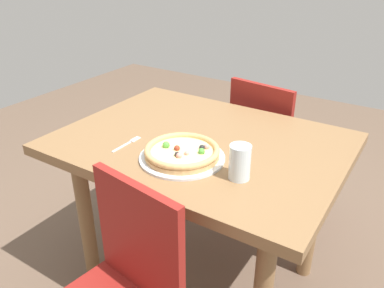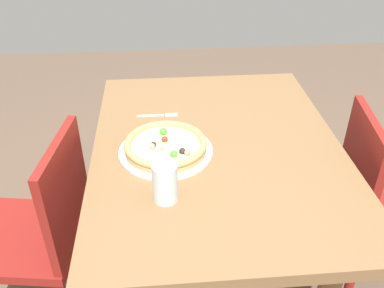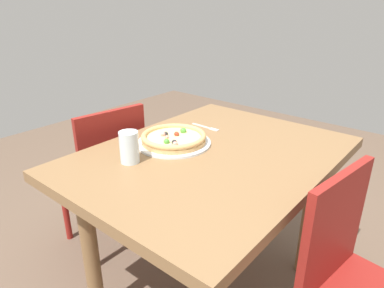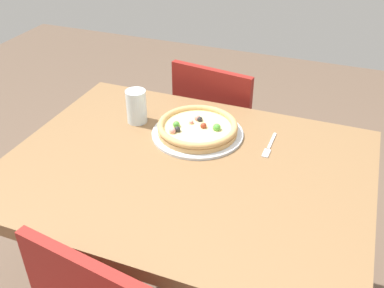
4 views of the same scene
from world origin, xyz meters
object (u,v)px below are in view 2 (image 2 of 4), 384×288
Objects in this scene: drinking_glass at (165,182)px; chair_far at (380,205)px; plate at (166,151)px; dining_table at (216,169)px; chair_near at (43,230)px; fork at (161,115)px; pizza at (166,145)px.

chair_far is at bearing 104.58° from drinking_glass.
chair_far is 6.82× the size of drinking_glass.
chair_far reaches higher than plate.
drinking_glass reaches higher than dining_table.
dining_table is 1.36× the size of chair_far.
fork is at bearing -47.18° from chair_near.
chair_near is 6.82× the size of drinking_glass.
pizza is (-0.05, 0.48, 0.32)m from chair_near.
chair_near and chair_far have the same top height.
dining_table is 4.08× the size of pizza.
chair_near is at bearing -83.53° from pizza.
plate reaches higher than dining_table.
dining_table is 9.28× the size of drinking_glass.
dining_table is 0.22m from plate.
pizza is at bearing 34.51° from plate.
dining_table is 7.26× the size of fork.
plate is 0.26m from fork.
pizza is 0.25m from drinking_glass.
drinking_glass reaches higher than chair_far.
fork is (-0.29, -0.87, 0.30)m from chair_far.
dining_table is 0.33m from fork.
fork is at bearing -177.63° from plate.
pizza reaches higher than dining_table.
chair_far is 0.96m from fork.
chair_far reaches higher than pizza.
chair_far is (-0.03, 1.33, 0.00)m from chair_near.
plate is (0.03, -0.19, 0.12)m from dining_table.
chair_far is at bearing -17.99° from fork.
pizza is 1.78× the size of fork.
dining_table is 0.24m from pizza.
plate is (-0.03, -0.86, 0.30)m from chair_far.
drinking_glass reaches higher than fork.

